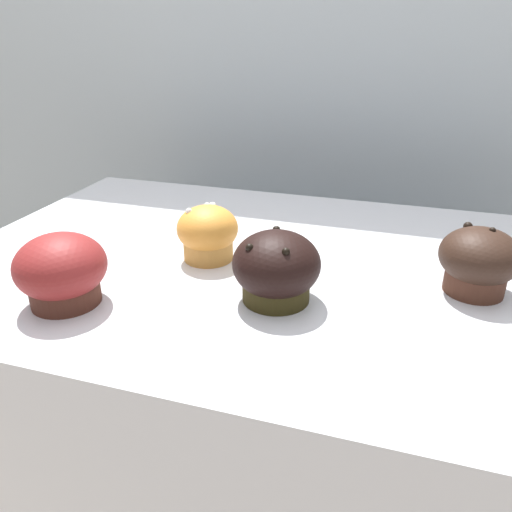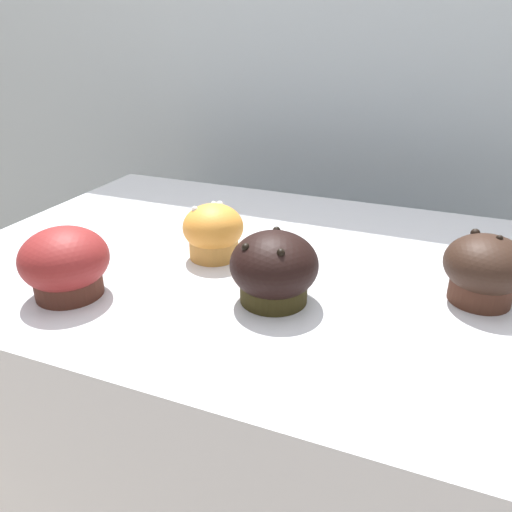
{
  "view_description": "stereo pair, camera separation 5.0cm",
  "coord_description": "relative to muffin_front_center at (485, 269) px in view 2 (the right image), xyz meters",
  "views": [
    {
      "loc": [
        0.16,
        -0.65,
        1.22
      ],
      "look_at": [
        -0.02,
        -0.08,
        0.94
      ],
      "focal_mm": 35.0,
      "sensor_mm": 36.0,
      "label": 1
    },
    {
      "loc": [
        0.2,
        -0.63,
        1.22
      ],
      "look_at": [
        -0.02,
        -0.08,
        0.94
      ],
      "focal_mm": 35.0,
      "sensor_mm": 36.0,
      "label": 2
    }
  ],
  "objects": [
    {
      "name": "wall_back",
      "position": [
        -0.26,
        0.61,
        -0.04
      ],
      "size": [
        3.2,
        0.1,
        1.8
      ],
      "primitive_type": "cube",
      "color": "#A8B2B7",
      "rests_on": "ground"
    },
    {
      "name": "display_counter",
      "position": [
        -0.26,
        0.01,
        -0.49
      ],
      "size": [
        1.0,
        0.64,
        0.9
      ],
      "primitive_type": "cube",
      "color": "silver",
      "rests_on": "ground"
    },
    {
      "name": "muffin_front_center",
      "position": [
        0.0,
        0.0,
        0.0
      ],
      "size": [
        0.1,
        0.1,
        0.09
      ],
      "color": "#48271B",
      "rests_on": "display_counter"
    },
    {
      "name": "muffin_back_left",
      "position": [
        -0.24,
        -0.1,
        -0.0
      ],
      "size": [
        0.11,
        0.11,
        0.09
      ],
      "color": "#2F2810",
      "rests_on": "display_counter"
    },
    {
      "name": "muffin_back_right",
      "position": [
        -0.49,
        -0.18,
        -0.0
      ],
      "size": [
        0.11,
        0.11,
        0.09
      ],
      "color": "#492419",
      "rests_on": "display_counter"
    },
    {
      "name": "muffin_front_left",
      "position": [
        -0.37,
        -0.01,
        -0.0
      ],
      "size": [
        0.09,
        0.09,
        0.08
      ],
      "color": "#C7863B",
      "rests_on": "display_counter"
    }
  ]
}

